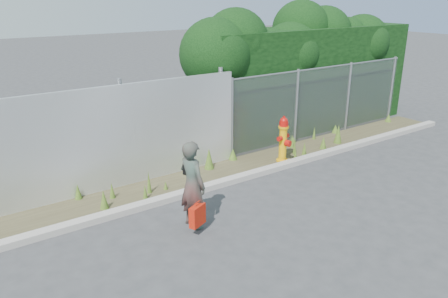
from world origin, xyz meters
TOP-DOWN VIEW (x-y plane):
  - ground at (0.00, 0.00)m, footprint 80.00×80.00m
  - curb at (0.00, 1.80)m, footprint 16.00×0.22m
  - weed_strip at (-0.15, 2.47)m, footprint 16.00×1.35m
  - corrugated_fence at (-3.25, 3.01)m, footprint 8.50×0.21m
  - chainlink_fence at (4.25, 3.00)m, footprint 6.50×0.07m
  - hedge at (4.22, 4.01)m, footprint 7.90×2.10m
  - fire_hydrant at (1.94, 2.10)m, footprint 0.39×0.35m
  - woman at (-1.48, 0.67)m, footprint 0.47×0.63m
  - red_tote_bag at (-1.57, 0.38)m, footprint 0.34×0.12m
  - black_shoulder_bag at (-1.45, 0.81)m, footprint 0.24×0.10m

SIDE VIEW (x-z plane):
  - ground at x=0.00m, z-range 0.00..0.00m
  - curb at x=0.00m, z-range 0.00..0.12m
  - weed_strip at x=-0.15m, z-range -0.16..0.39m
  - red_tote_bag at x=-1.57m, z-range 0.13..0.57m
  - fire_hydrant at x=1.94m, z-range -0.02..1.15m
  - woman at x=-1.48m, z-range 0.00..1.59m
  - chainlink_fence at x=4.25m, z-range 0.01..2.06m
  - black_shoulder_bag at x=-1.45m, z-range 0.96..1.14m
  - corrugated_fence at x=-3.25m, z-range -0.05..2.25m
  - hedge at x=4.22m, z-range 0.16..3.93m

